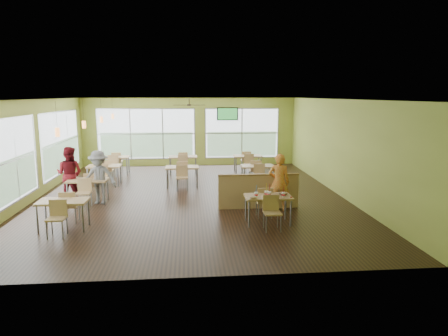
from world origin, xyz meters
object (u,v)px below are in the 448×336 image
Objects in this scene: half_wall_divider at (258,191)px; man_plaid at (279,182)px; main_table at (268,200)px; food_basket at (283,194)px.

man_plaid reaches higher than half_wall_divider.
main_table is at bearing -90.00° from half_wall_divider.
man_plaid is at bearing -27.48° from half_wall_divider.
half_wall_divider is 1.43× the size of man_plaid.
man_plaid is 6.97× the size of food_basket.
main_table is at bearing -169.51° from food_basket.
man_plaid is (0.55, -0.28, 0.32)m from half_wall_divider.
food_basket is at bearing -73.32° from half_wall_divider.
half_wall_divider reaches higher than food_basket.
half_wall_divider reaches higher than main_table.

